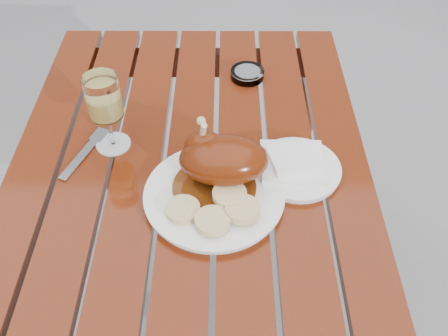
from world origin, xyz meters
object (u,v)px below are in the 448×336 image
at_px(table, 195,270).
at_px(side_plate, 297,169).
at_px(ashtray, 247,74).
at_px(wine_glass, 107,113).
at_px(dinner_plate, 214,196).

bearing_deg(table, side_plate, 2.71).
height_order(side_plate, ashtray, ashtray).
xyz_separation_m(wine_glass, ashtray, (0.32, 0.27, -0.08)).
distance_m(table, ashtray, 0.55).
bearing_deg(wine_glass, dinner_plate, -34.67).
bearing_deg(dinner_plate, table, 130.91).
bearing_deg(table, wine_glass, 151.57).
relative_size(dinner_plate, side_plate, 1.52).
height_order(wine_glass, side_plate, wine_glass).
xyz_separation_m(table, ashtray, (0.14, 0.36, 0.39)).
height_order(wine_glass, ashtray, wine_glass).
distance_m(table, side_plate, 0.45).
bearing_deg(wine_glass, table, -28.43).
height_order(table, wine_glass, wine_glass).
relative_size(table, dinner_plate, 4.10).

